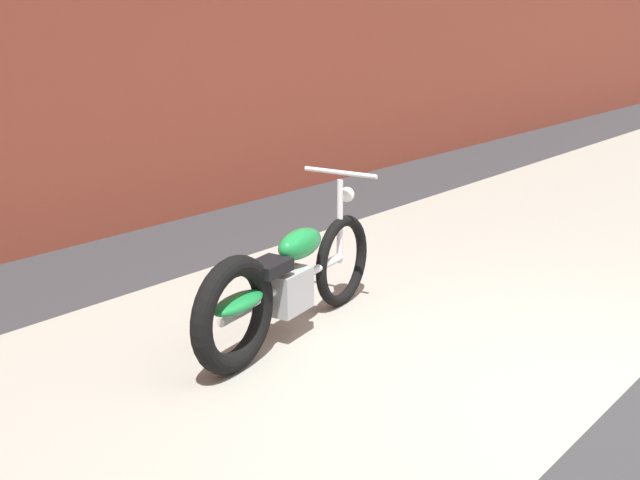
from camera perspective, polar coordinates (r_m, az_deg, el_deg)
The scene contains 3 objects.
ground_plane at distance 4.48m, azimuth 20.26°, elevation -12.34°, with size 80.00×80.00×0.00m, color #2D2D30.
sidewalk_slab at distance 5.24m, azimuth 2.07°, elevation -6.89°, with size 36.00×3.50×0.01m, color gray.
motorcycle_green at distance 4.95m, azimuth -3.01°, elevation -3.42°, with size 2.00×0.61×1.03m.
Camera 1 is at (-3.76, -1.23, 2.09)m, focal length 42.74 mm.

